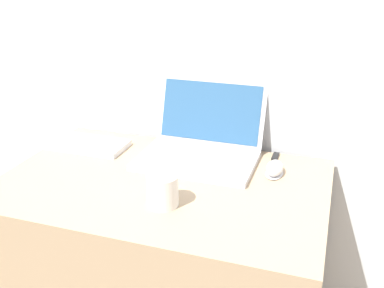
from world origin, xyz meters
TOP-DOWN VIEW (x-y plane):
  - wall_back at (0.00, 0.69)m, footprint 7.00×0.04m
  - desk at (0.00, 0.33)m, footprint 1.00×0.65m
  - laptop at (0.06, 0.54)m, footprint 0.39×0.34m
  - drink_cup at (0.06, 0.19)m, footprint 0.09×0.09m
  - computer_mouse at (0.32, 0.48)m, footprint 0.06×0.10m
  - external_keyboard at (-0.42, 0.49)m, footprint 0.41×0.14m
  - usb_stick at (0.30, 0.61)m, footprint 0.02×0.06m

SIDE VIEW (x-z plane):
  - desk at x=0.00m, z-range 0.00..0.76m
  - usb_stick at x=0.30m, z-range 0.76..0.76m
  - external_keyboard at x=-0.42m, z-range 0.76..0.78m
  - computer_mouse at x=0.32m, z-range 0.75..0.80m
  - drink_cup at x=0.06m, z-range 0.71..0.90m
  - laptop at x=0.06m, z-range 0.68..0.94m
  - wall_back at x=0.00m, z-range 0.00..2.50m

